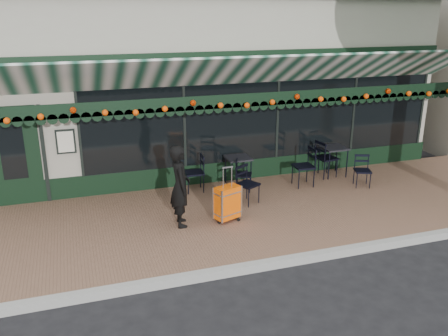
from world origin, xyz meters
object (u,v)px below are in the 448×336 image
object	(u,v)px
woman	(180,186)
cafe_table_b	(238,160)
cafe_table_a	(334,150)
chair_a_right	(326,158)
chair_b_left	(194,173)
chair_b_front	(248,185)
chair_b_right	(244,175)
chair_a_left	(303,167)
chair_a_front	(363,171)
suitcase	(227,203)

from	to	relation	value
woman	cafe_table_b	bearing A→B (deg)	-42.47
cafe_table_a	chair_a_right	world-z (taller)	chair_a_right
chair_b_left	chair_b_front	size ratio (longest dim) A/B	1.03
woman	chair_b_right	size ratio (longest dim) A/B	2.12
woman	chair_b_left	world-z (taller)	woman
chair_a_left	chair_a_front	size ratio (longest dim) A/B	1.24
chair_a_left	chair_a_right	xyz separation A→B (m)	(0.87, 0.42, 0.00)
chair_a_front	chair_b_front	size ratio (longest dim) A/B	0.90
woman	chair_a_right	world-z (taller)	woman
cafe_table_b	chair_a_left	world-z (taller)	chair_a_left
cafe_table_a	chair_a_right	size ratio (longest dim) A/B	0.79
cafe_table_a	cafe_table_b	bearing A→B (deg)	178.46
suitcase	chair_b_right	bearing A→B (deg)	37.68
chair_a_left	cafe_table_a	bearing A→B (deg)	115.02
cafe_table_b	chair_a_front	distance (m)	3.04
cafe_table_a	suitcase	bearing A→B (deg)	-152.55
cafe_table_b	chair_a_right	world-z (taller)	chair_a_right
suitcase	cafe_table_b	xyz separation A→B (m)	(0.90, 1.88, 0.26)
chair_a_front	chair_b_right	size ratio (longest dim) A/B	1.00
cafe_table_a	chair_a_front	bearing A→B (deg)	-74.10
chair_a_left	chair_b_front	xyz separation A→B (m)	(-1.68, -0.62, -0.05)
chair_a_right	chair_b_left	size ratio (longest dim) A/B	1.08
chair_a_right	chair_a_front	xyz separation A→B (m)	(0.48, -0.92, -0.09)
chair_a_right	chair_b_left	bearing A→B (deg)	81.19
cafe_table_b	chair_b_left	distance (m)	1.14
cafe_table_a	chair_a_left	world-z (taller)	chair_a_left
chair_a_left	chair_b_right	bearing A→B (deg)	-92.57
chair_b_left	chair_b_right	bearing A→B (deg)	76.79
cafe_table_a	chair_b_left	world-z (taller)	chair_b_left
chair_b_right	chair_a_right	bearing A→B (deg)	-59.50
suitcase	chair_a_right	world-z (taller)	suitcase
cafe_table_b	chair_a_front	xyz separation A→B (m)	(2.85, -1.01, -0.26)
cafe_table_a	chair_a_left	size ratio (longest dim) A/B	0.79
chair_a_left	chair_b_right	world-z (taller)	chair_a_left
chair_a_front	chair_b_left	distance (m)	4.09
cafe_table_a	chair_b_front	distance (m)	2.97
woman	chair_b_left	size ratio (longest dim) A/B	1.84
cafe_table_b	chair_a_right	size ratio (longest dim) A/B	0.74
suitcase	chair_b_front	distance (m)	1.04
woman	chair_b_right	xyz separation A→B (m)	(1.85, 1.38, -0.44)
woman	chair_a_right	distance (m)	4.55
woman	chair_b_left	xyz separation A→B (m)	(0.73, 1.72, -0.38)
woman	chair_a_left	size ratio (longest dim) A/B	1.71
chair_a_right	chair_b_left	world-z (taller)	chair_a_right
cafe_table_b	chair_a_left	distance (m)	1.60
woman	chair_a_front	size ratio (longest dim) A/B	2.11
cafe_table_a	chair_b_right	distance (m)	2.62
woman	chair_a_left	world-z (taller)	woman
suitcase	cafe_table_a	xyz separation A→B (m)	(3.49, 1.81, 0.30)
cafe_table_a	cafe_table_b	distance (m)	2.58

